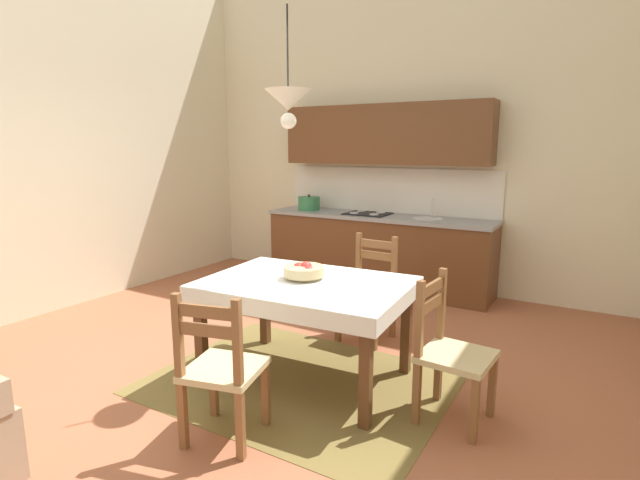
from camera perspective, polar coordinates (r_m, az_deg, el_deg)
name	(u,v)px	position (r m, az deg, el deg)	size (l,w,h in m)	color
ground_plane	(251,377)	(3.96, -8.12, -15.66)	(5.96, 6.45, 0.10)	#A86042
wall_back	(400,121)	(6.16, 9.36, 13.63)	(5.96, 0.12, 4.04)	beige
wall_left	(23,115)	(5.69, -31.48, 12.43)	(0.12, 6.45, 4.04)	beige
area_rug	(299,382)	(3.73, -2.44, -16.34)	(2.10, 1.60, 0.01)	olive
kitchen_cabinetry	(379,218)	(5.95, 6.91, 2.56)	(2.79, 0.63, 2.20)	brown
dining_table	(306,296)	(3.57, -1.65, -6.64)	(1.52, 1.12, 0.75)	#56331C
dining_chair_camera_side	(221,370)	(2.96, -11.52, -14.75)	(0.51, 0.51, 0.93)	#D1BC89
dining_chair_kitchen_side	(368,291)	(4.40, 5.71, -5.94)	(0.44, 0.44, 0.93)	#D1BC89
dining_chair_window_side	(450,353)	(3.23, 15.04, -12.68)	(0.45, 0.45, 0.93)	#D1BC89
fruit_bowl	(304,271)	(3.58, -1.90, -3.64)	(0.30, 0.30, 0.12)	tan
pendant_lamp	(288,101)	(3.45, -3.75, 15.92)	(0.32, 0.32, 0.80)	black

